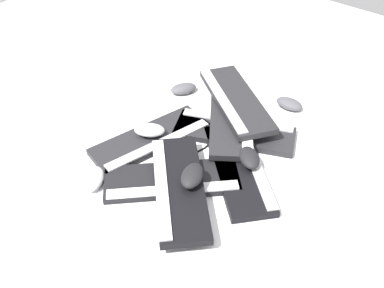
{
  "coord_description": "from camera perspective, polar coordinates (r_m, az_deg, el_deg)",
  "views": [
    {
      "loc": [
        0.78,
        0.77,
        1.03
      ],
      "look_at": [
        -0.08,
        0.06,
        0.04
      ],
      "focal_mm": 40.0,
      "sensor_mm": 36.0,
      "label": 1
    }
  ],
  "objects": [
    {
      "name": "keyboard_2",
      "position": [
        1.59,
        5.7,
        1.61
      ],
      "size": [
        0.32,
        0.46,
        0.03
      ],
      "color": "#232326",
      "rests_on": "ground"
    },
    {
      "name": "keyboard_1",
      "position": [
        1.45,
        6.24,
        -3.12
      ],
      "size": [
        0.4,
        0.43,
        0.03
      ],
      "color": "black",
      "rests_on": "ground"
    },
    {
      "name": "mouse_1",
      "position": [
        1.75,
        12.85,
        5.25
      ],
      "size": [
        0.07,
        0.11,
        0.04
      ],
      "primitive_type": "ellipsoid",
      "rotation": [
        0.0,
        0.0,
        4.77
      ],
      "color": "#4C4C51",
      "rests_on": "ground"
    },
    {
      "name": "mouse_5",
      "position": [
        1.44,
        7.63,
        -1.81
      ],
      "size": [
        0.12,
        0.13,
        0.04
      ],
      "primitive_type": "ellipsoid",
      "rotation": [
        0.0,
        0.0,
        0.84
      ],
      "color": "black",
      "rests_on": "keyboard_1"
    },
    {
      "name": "keyboard_5",
      "position": [
        1.65,
        5.81,
        5.87
      ],
      "size": [
        0.37,
        0.45,
        0.03
      ],
      "color": "#232326",
      "rests_on": "keyboard_4"
    },
    {
      "name": "cable_0",
      "position": [
        1.49,
        -0.29,
        -2.1
      ],
      "size": [
        0.45,
        0.18,
        0.01
      ],
      "color": "black",
      "rests_on": "ground"
    },
    {
      "name": "mouse_0",
      "position": [
        1.44,
        -12.95,
        -4.52
      ],
      "size": [
        0.13,
        0.12,
        0.04
      ],
      "primitive_type": "ellipsoid",
      "rotation": [
        0.0,
        0.0,
        0.7
      ],
      "color": "#B7B7BC",
      "rests_on": "ground"
    },
    {
      "name": "keyboard_6",
      "position": [
        1.34,
        -1.81,
        -5.71
      ],
      "size": [
        0.41,
        0.42,
        0.03
      ],
      "color": "black",
      "rests_on": "keyboard_0"
    },
    {
      "name": "ground_plane",
      "position": [
        1.5,
        -3.83,
        -1.78
      ],
      "size": [
        3.2,
        3.2,
        0.0
      ],
      "primitive_type": "plane",
      "color": "white"
    },
    {
      "name": "mouse_2",
      "position": [
        1.54,
        -5.69,
        1.86
      ],
      "size": [
        0.12,
        0.13,
        0.04
      ],
      "primitive_type": "ellipsoid",
      "rotation": [
        0.0,
        0.0,
        2.18
      ],
      "color": "silver",
      "rests_on": "keyboard_3"
    },
    {
      "name": "keyboard_0",
      "position": [
        1.41,
        -2.68,
        -4.89
      ],
      "size": [
        0.42,
        0.42,
        0.03
      ],
      "color": "black",
      "rests_on": "ground"
    },
    {
      "name": "mouse_4",
      "position": [
        1.33,
        0.01,
        -4.25
      ],
      "size": [
        0.13,
        0.1,
        0.04
      ],
      "primitive_type": "ellipsoid",
      "rotation": [
        0.0,
        0.0,
        3.55
      ],
      "color": "black",
      "rests_on": "keyboard_6"
    },
    {
      "name": "keyboard_4",
      "position": [
        1.61,
        5.26,
        3.46
      ],
      "size": [
        0.44,
        0.38,
        0.03
      ],
      "color": "#232326",
      "rests_on": "keyboard_2"
    },
    {
      "name": "keyboard_3",
      "position": [
        1.56,
        -5.48,
        0.65
      ],
      "size": [
        0.46,
        0.25,
        0.03
      ],
      "color": "#232326",
      "rests_on": "ground"
    },
    {
      "name": "mouse_3",
      "position": [
        1.8,
        -1.15,
        7.4
      ],
      "size": [
        0.13,
        0.11,
        0.04
      ],
      "primitive_type": "ellipsoid",
      "rotation": [
        0.0,
        0.0,
        2.63
      ],
      "color": "#4C4C51",
      "rests_on": "ground"
    }
  ]
}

